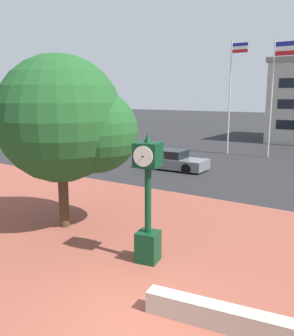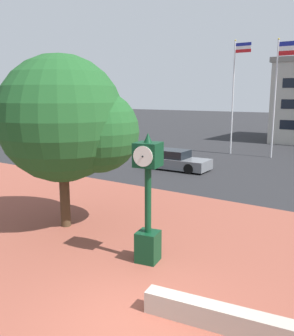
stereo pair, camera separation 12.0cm
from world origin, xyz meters
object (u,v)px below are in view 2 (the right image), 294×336
object	(u,v)px
street_clock	(148,201)
flagpole_secondary	(279,87)
plaza_tree	(69,122)
flagpole_primary	(234,91)
car_street_near	(174,161)

from	to	relation	value
street_clock	flagpole_secondary	distance (m)	21.00
street_clock	plaza_tree	xyz separation A→B (m)	(-3.96, 0.88, 2.04)
flagpole_primary	flagpole_secondary	distance (m)	3.48
plaza_tree	car_street_near	bearing A→B (deg)	101.36
street_clock	car_street_near	bearing A→B (deg)	106.17
car_street_near	plaza_tree	bearing A→B (deg)	8.99
street_clock	plaza_tree	world-z (taller)	plaza_tree
street_clock	flagpole_primary	distance (m)	21.59
flagpole_secondary	car_street_near	bearing A→B (deg)	-116.56
flagpole_primary	plaza_tree	bearing A→B (deg)	-85.33
flagpole_primary	street_clock	bearing A→B (deg)	-74.85
flagpole_primary	flagpole_secondary	xyz separation A→B (m)	(3.48, -0.00, 0.25)
street_clock	flagpole_secondary	xyz separation A→B (m)	(-2.10, 20.59, 3.56)
car_street_near	flagpole_primary	bearing A→B (deg)	172.96
flagpole_secondary	plaza_tree	bearing A→B (deg)	-95.40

